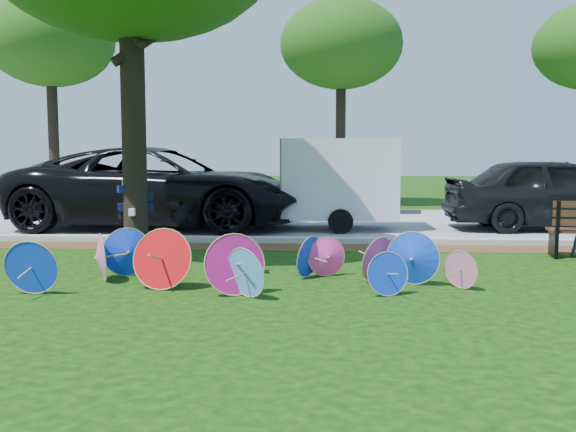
# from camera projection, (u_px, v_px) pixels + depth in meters

# --- Properties ---
(ground) EXTENTS (90.00, 90.00, 0.00)m
(ground) POSITION_uv_depth(u_px,v_px,m) (242.00, 296.00, 8.68)
(ground) COLOR black
(ground) RESTS_ON ground
(mulch_strip) EXTENTS (90.00, 1.00, 0.01)m
(mulch_strip) POSITION_uv_depth(u_px,v_px,m) (271.00, 247.00, 13.14)
(mulch_strip) COLOR #472D16
(mulch_strip) RESTS_ON ground
(curb) EXTENTS (90.00, 0.30, 0.12)m
(curb) POSITION_uv_depth(u_px,v_px,m) (274.00, 240.00, 13.83)
(curb) COLOR #B7B5AD
(curb) RESTS_ON ground
(street) EXTENTS (90.00, 8.00, 0.01)m
(street) POSITION_uv_depth(u_px,v_px,m) (286.00, 222.00, 17.96)
(street) COLOR gray
(street) RESTS_ON ground
(parasol_pile) EXTENTS (6.58, 2.56, 0.90)m
(parasol_pile) POSITION_uv_depth(u_px,v_px,m) (240.00, 260.00, 9.34)
(parasol_pile) COLOR #103DEA
(parasol_pile) RESTS_ON ground
(black_van) EXTENTS (7.64, 3.84, 2.07)m
(black_van) POSITION_uv_depth(u_px,v_px,m) (159.00, 188.00, 16.43)
(black_van) COLOR black
(black_van) RESTS_ON ground
(dark_pickup) EXTENTS (5.47, 2.33, 1.84)m
(dark_pickup) POSITION_uv_depth(u_px,v_px,m) (555.00, 193.00, 16.08)
(dark_pickup) COLOR black
(dark_pickup) RESTS_ON ground
(cargo_trailer) EXTENTS (2.87, 1.87, 2.57)m
(cargo_trailer) POSITION_uv_depth(u_px,v_px,m) (339.00, 179.00, 16.08)
(cargo_trailer) COLOR silver
(cargo_trailer) RESTS_ON ground
(bg_trees) EXTENTS (23.67, 6.83, 7.40)m
(bg_trees) POSITION_uv_depth(u_px,v_px,m) (334.00, 44.00, 22.74)
(bg_trees) COLOR black
(bg_trees) RESTS_ON ground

